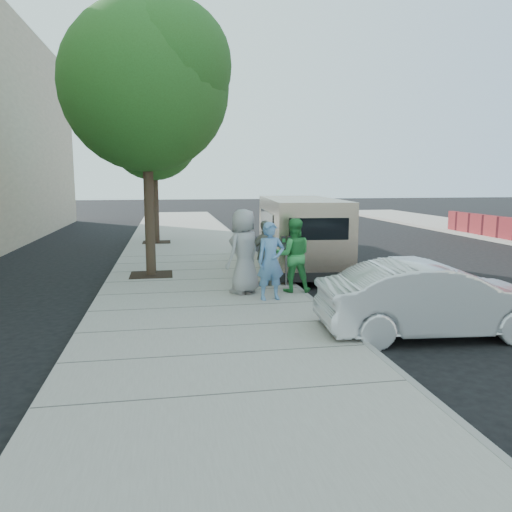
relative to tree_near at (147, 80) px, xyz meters
name	(u,v)px	position (x,y,z in m)	size (l,w,h in m)	color
ground	(242,295)	(2.25, -2.40, -5.55)	(120.00, 120.00, 0.00)	black
sidewalk	(202,294)	(1.25, -2.40, -5.47)	(5.00, 60.00, 0.15)	gray
curb_face	(298,290)	(3.69, -2.40, -5.47)	(0.12, 60.00, 0.16)	gray
tree_near	(147,80)	(0.00, 0.00, 0.00)	(4.62, 4.60, 7.53)	black
tree_far	(154,131)	(0.00, 7.60, -0.66)	(3.92, 3.80, 6.49)	black
parking_meter	(286,250)	(3.45, -2.08, -4.47)	(0.27, 0.10, 1.28)	gray
van	(300,232)	(4.56, 0.77, -4.34)	(2.58, 6.30, 2.28)	#C8AB8F
sedan	(434,299)	(5.25, -6.22, -4.85)	(1.47, 4.22, 1.39)	silver
person_officer	(271,261)	(2.74, -3.51, -4.51)	(0.65, 0.42, 1.78)	#5D91C7
person_green_shirt	(293,255)	(3.45, -2.80, -4.50)	(0.87, 0.68, 1.80)	green
person_gray_shirt	(244,251)	(2.24, -2.74, -4.38)	(0.99, 0.65, 2.03)	#9E9FA1
person_striped_polo	(266,253)	(2.92, -2.06, -4.55)	(0.99, 0.41, 1.69)	gray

